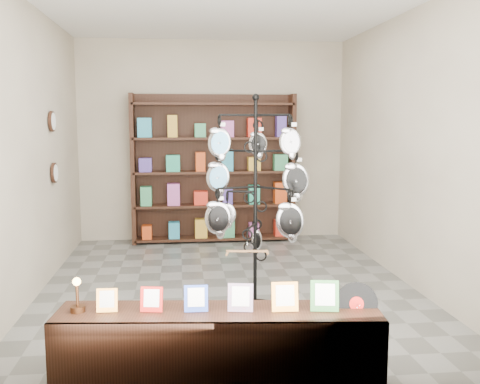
% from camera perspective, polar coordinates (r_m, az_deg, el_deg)
% --- Properties ---
extents(ground, '(5.00, 5.00, 0.00)m').
position_cam_1_polar(ground, '(5.95, -1.29, -10.06)').
color(ground, slate).
rests_on(ground, ground).
extents(room_envelope, '(5.00, 5.00, 5.00)m').
position_cam_1_polar(room_envelope, '(5.67, -1.34, 8.05)').
color(room_envelope, '#BFB39A').
rests_on(room_envelope, ground).
extents(display_tree, '(1.07, 1.03, 2.05)m').
position_cam_1_polar(display_tree, '(5.02, 1.65, 0.51)').
color(display_tree, black).
rests_on(display_tree, ground).
extents(front_shelf, '(2.22, 0.67, 0.77)m').
position_cam_1_polar(front_shelf, '(3.78, -2.29, -16.35)').
color(front_shelf, black).
rests_on(front_shelf, ground).
extents(back_shelving, '(2.42, 0.36, 2.20)m').
position_cam_1_polar(back_shelving, '(8.00, -2.82, 2.02)').
color(back_shelving, black).
rests_on(back_shelving, ground).
extents(wall_clocks, '(0.03, 0.24, 0.84)m').
position_cam_1_polar(wall_clocks, '(6.62, -19.30, 4.53)').
color(wall_clocks, black).
rests_on(wall_clocks, ground).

